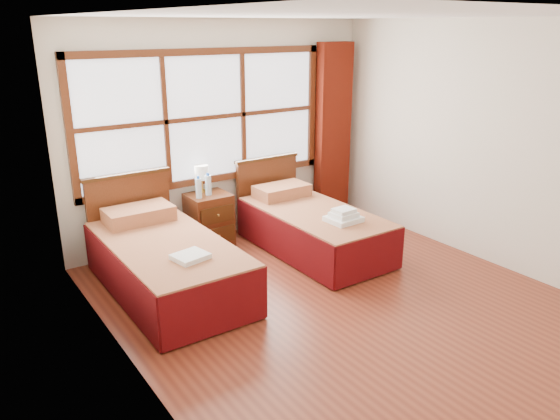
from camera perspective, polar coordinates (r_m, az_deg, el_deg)
floor at (r=5.34m, az=6.39°, el=-9.55°), size 4.50×4.50×0.00m
ceiling at (r=4.71m, az=7.59°, el=19.56°), size 4.50×4.50×0.00m
wall_back at (r=6.67m, az=-5.94°, el=8.12°), size 4.00×0.00×4.00m
wall_left at (r=3.89m, az=-15.87°, el=-0.28°), size 0.00×4.50×4.50m
wall_right at (r=6.33m, az=20.82°, el=6.42°), size 0.00×4.50×4.50m
window at (r=6.49m, az=-7.80°, el=9.54°), size 3.16×0.06×1.56m
curtain at (r=7.47m, az=5.56°, el=8.26°), size 0.50×0.16×2.30m
bed_left at (r=5.53m, az=-11.91°, el=-5.28°), size 1.03×2.05×1.00m
bed_right at (r=6.38m, az=3.27°, el=-1.75°), size 0.97×1.99×0.94m
nightstand at (r=6.55m, az=-7.40°, el=-1.05°), size 0.48×0.47×0.64m
towels_left at (r=4.96m, az=-9.36°, el=-4.82°), size 0.33×0.30×0.05m
towels_right at (r=5.94m, az=6.67°, el=-0.66°), size 0.36×0.32×0.15m
lamp at (r=6.50m, az=-8.21°, el=3.84°), size 0.17×0.17×0.32m
bottle_near at (r=6.30m, az=-8.51°, el=2.29°), size 0.07×0.07×0.26m
bottle_far at (r=6.40m, az=-7.51°, el=2.61°), size 0.07×0.07×0.27m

